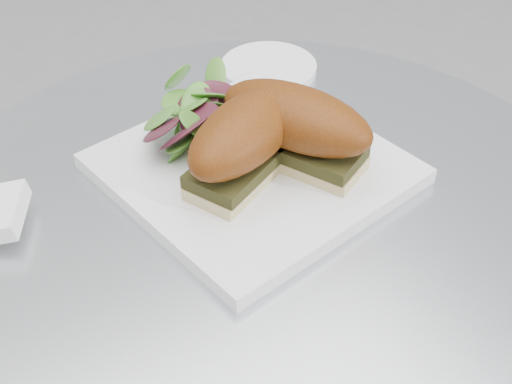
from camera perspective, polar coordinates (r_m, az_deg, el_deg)
table at (r=0.87m, az=0.52°, el=-13.89°), size 0.70×0.70×0.73m
plate at (r=0.73m, az=-0.26°, el=1.92°), size 0.31×0.31×0.02m
sandwich_left at (r=0.69m, az=-0.73°, el=4.36°), size 0.18×0.14×0.08m
sandwich_right at (r=0.71m, az=3.22°, el=5.39°), size 0.14×0.18×0.08m
salad at (r=0.76m, az=-4.76°, el=6.52°), size 0.12×0.12×0.05m
saucer at (r=0.90m, az=1.02°, el=9.90°), size 0.12×0.12×0.01m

